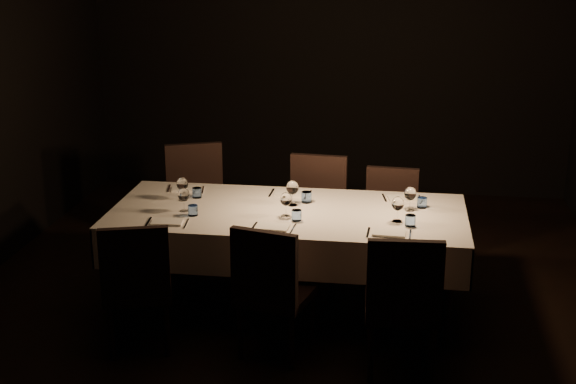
# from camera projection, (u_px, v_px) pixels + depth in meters

# --- Properties ---
(room) EXTENTS (5.01, 6.01, 3.01)m
(room) POSITION_uv_depth(u_px,v_px,m) (288.00, 109.00, 5.48)
(room) COLOR black
(room) RESTS_ON ground
(dining_table) EXTENTS (2.52, 1.12, 0.76)m
(dining_table) POSITION_uv_depth(u_px,v_px,m) (288.00, 220.00, 5.73)
(dining_table) COLOR black
(dining_table) RESTS_ON ground
(chair_near_left) EXTENTS (0.54, 0.54, 0.91)m
(chair_near_left) POSITION_uv_depth(u_px,v_px,m) (137.00, 281.00, 5.16)
(chair_near_left) COLOR black
(chair_near_left) RESTS_ON ground
(place_setting_near_left) EXTENTS (0.32, 0.40, 0.17)m
(place_setting_near_left) POSITION_uv_depth(u_px,v_px,m) (181.00, 207.00, 5.58)
(place_setting_near_left) COLOR white
(place_setting_near_left) RESTS_ON dining_table
(chair_near_center) EXTENTS (0.53, 0.53, 0.91)m
(chair_near_center) POSITION_uv_depth(u_px,v_px,m) (271.00, 286.00, 5.08)
(chair_near_center) COLOR black
(chair_near_center) RESTS_ON ground
(place_setting_near_center) EXTENTS (0.31, 0.40, 0.17)m
(place_setting_near_center) POSITION_uv_depth(u_px,v_px,m) (285.00, 211.00, 5.48)
(place_setting_near_center) COLOR white
(place_setting_near_center) RESTS_ON dining_table
(chair_near_right) EXTENTS (0.48, 0.48, 0.94)m
(chair_near_right) POSITION_uv_depth(u_px,v_px,m) (403.00, 299.00, 4.87)
(chair_near_right) COLOR black
(chair_near_right) RESTS_ON ground
(place_setting_near_right) EXTENTS (0.32, 0.40, 0.18)m
(place_setting_near_right) POSITION_uv_depth(u_px,v_px,m) (398.00, 216.00, 5.37)
(place_setting_near_right) COLOR white
(place_setting_near_right) RESTS_ON dining_table
(chair_far_left) EXTENTS (0.62, 0.62, 0.99)m
(chair_far_left) POSITION_uv_depth(u_px,v_px,m) (197.00, 199.00, 6.66)
(chair_far_left) COLOR black
(chair_far_left) RESTS_ON ground
(place_setting_far_left) EXTENTS (0.33, 0.40, 0.18)m
(place_setting_far_left) POSITION_uv_depth(u_px,v_px,m) (187.00, 188.00, 6.00)
(place_setting_far_left) COLOR white
(place_setting_far_left) RESTS_ON dining_table
(chair_far_center) EXTENTS (0.49, 0.49, 0.95)m
(chair_far_center) POSITION_uv_depth(u_px,v_px,m) (316.00, 210.00, 6.44)
(chair_far_center) COLOR black
(chair_far_center) RESTS_ON ground
(place_setting_far_center) EXTENTS (0.34, 0.41, 0.19)m
(place_setting_far_center) POSITION_uv_depth(u_px,v_px,m) (295.00, 192.00, 5.88)
(place_setting_far_center) COLOR white
(place_setting_far_center) RESTS_ON dining_table
(chair_far_right) EXTENTS (0.45, 0.45, 0.87)m
(chair_far_right) POSITION_uv_depth(u_px,v_px,m) (390.00, 217.00, 6.40)
(chair_far_right) COLOR black
(chair_far_right) RESTS_ON ground
(place_setting_far_right) EXTENTS (0.33, 0.40, 0.18)m
(place_setting_far_right) POSITION_uv_depth(u_px,v_px,m) (411.00, 197.00, 5.77)
(place_setting_far_right) COLOR white
(place_setting_far_right) RESTS_ON dining_table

